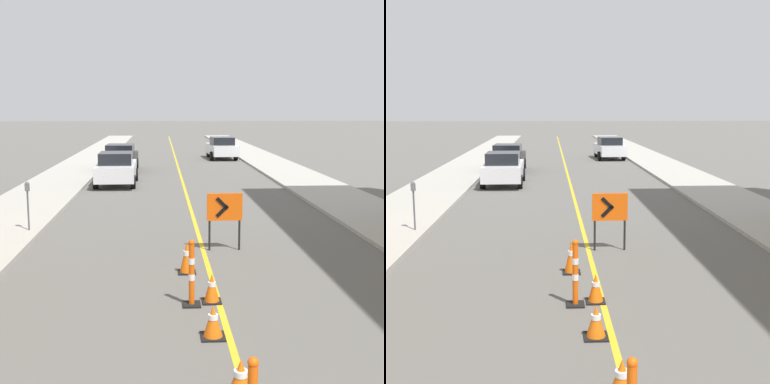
# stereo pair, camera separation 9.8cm
# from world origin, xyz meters

# --- Properties ---
(lane_stripe) EXTENTS (0.12, 70.16, 0.01)m
(lane_stripe) POSITION_xyz_m (0.00, 35.08, 0.00)
(lane_stripe) COLOR gold
(lane_stripe) RESTS_ON ground_plane
(sidewalk_left) EXTENTS (3.05, 70.16, 0.13)m
(sidewalk_left) POSITION_xyz_m (-6.16, 35.08, 0.06)
(sidewalk_left) COLOR #ADA89E
(sidewalk_left) RESTS_ON ground_plane
(sidewalk_right) EXTENTS (3.05, 70.16, 0.13)m
(sidewalk_right) POSITION_xyz_m (6.16, 35.08, 0.06)
(sidewalk_right) COLOR #ADA89E
(sidewalk_right) RESTS_ON ground_plane
(traffic_cone_third) EXTENTS (0.44, 0.44, 0.53)m
(traffic_cone_third) POSITION_xyz_m (-0.09, 7.06, 0.26)
(traffic_cone_third) COLOR black
(traffic_cone_third) RESTS_ON ground_plane
(traffic_cone_fourth) EXTENTS (0.40, 0.40, 0.55)m
(traffic_cone_fourth) POSITION_xyz_m (-0.27, 8.91, 0.27)
(traffic_cone_fourth) COLOR black
(traffic_cone_fourth) RESTS_ON ground_plane
(traffic_cone_fifth) EXTENTS (0.37, 0.37, 0.56)m
(traffic_cone_fifth) POSITION_xyz_m (-0.13, 10.51, 0.28)
(traffic_cone_fifth) COLOR black
(traffic_cone_fifth) RESTS_ON ground_plane
(traffic_cone_farthest) EXTENTS (0.40, 0.40, 0.72)m
(traffic_cone_farthest) POSITION_xyz_m (-0.52, 12.37, 0.36)
(traffic_cone_farthest) COLOR black
(traffic_cone_farthest) RESTS_ON ground_plane
(delineator_post_rear) EXTENTS (0.34, 0.34, 1.28)m
(delineator_post_rear) POSITION_xyz_m (-0.53, 10.36, 0.56)
(delineator_post_rear) COLOR black
(delineator_post_rear) RESTS_ON ground_plane
(arrow_barricade_primary) EXTENTS (0.92, 0.10, 1.51)m
(arrow_barricade_primary) POSITION_xyz_m (0.56, 14.27, 1.07)
(arrow_barricade_primary) COLOR #EF560C
(arrow_barricade_primary) RESTS_ON ground_plane
(parked_car_curb_near) EXTENTS (1.94, 4.32, 1.59)m
(parked_car_curb_near) POSITION_xyz_m (-3.22, 26.49, 0.80)
(parked_car_curb_near) COLOR silver
(parked_car_curb_near) RESTS_ON ground_plane
(parked_car_curb_mid) EXTENTS (1.94, 4.33, 1.59)m
(parked_car_curb_mid) POSITION_xyz_m (-3.43, 32.07, 0.80)
(parked_car_curb_mid) COLOR black
(parked_car_curb_mid) RESTS_ON ground_plane
(parked_car_curb_far) EXTENTS (2.05, 4.40, 1.59)m
(parked_car_curb_far) POSITION_xyz_m (3.37, 39.44, 0.80)
(parked_car_curb_far) COLOR silver
(parked_car_curb_far) RESTS_ON ground_plane
(parking_meter_near_curb) EXTENTS (0.12, 0.11, 1.44)m
(parking_meter_near_curb) POSITION_xyz_m (-4.99, 16.39, 1.14)
(parking_meter_near_curb) COLOR #4C4C51
(parking_meter_near_curb) RESTS_ON sidewalk_left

